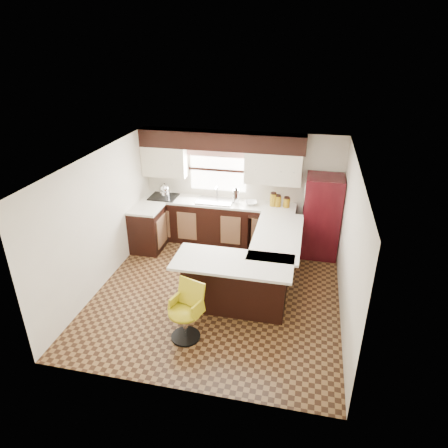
% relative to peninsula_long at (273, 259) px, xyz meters
% --- Properties ---
extents(floor, '(4.40, 4.40, 0.00)m').
position_rel_peninsula_long_xyz_m(floor, '(-0.90, -0.62, -0.45)').
color(floor, '#49301A').
rests_on(floor, ground).
extents(ceiling, '(4.40, 4.40, 0.00)m').
position_rel_peninsula_long_xyz_m(ceiling, '(-0.90, -0.62, 1.95)').
color(ceiling, silver).
rests_on(ceiling, wall_back).
extents(wall_back, '(4.40, 0.00, 4.40)m').
position_rel_peninsula_long_xyz_m(wall_back, '(-0.90, 1.58, 0.75)').
color(wall_back, beige).
rests_on(wall_back, floor).
extents(wall_front, '(4.40, 0.00, 4.40)m').
position_rel_peninsula_long_xyz_m(wall_front, '(-0.90, -2.83, 0.75)').
color(wall_front, beige).
rests_on(wall_front, floor).
extents(wall_left, '(0.00, 4.40, 4.40)m').
position_rel_peninsula_long_xyz_m(wall_left, '(-3.00, -0.62, 0.75)').
color(wall_left, beige).
rests_on(wall_left, floor).
extents(wall_right, '(0.00, 4.40, 4.40)m').
position_rel_peninsula_long_xyz_m(wall_right, '(1.20, -0.62, 0.75)').
color(wall_right, beige).
rests_on(wall_right, floor).
extents(base_cab_back, '(3.30, 0.60, 0.90)m').
position_rel_peninsula_long_xyz_m(base_cab_back, '(-1.35, 1.28, 0.00)').
color(base_cab_back, black).
rests_on(base_cab_back, floor).
extents(base_cab_left, '(0.60, 0.70, 0.90)m').
position_rel_peninsula_long_xyz_m(base_cab_left, '(-2.70, 0.62, 0.00)').
color(base_cab_left, black).
rests_on(base_cab_left, floor).
extents(counter_back, '(3.30, 0.60, 0.04)m').
position_rel_peninsula_long_xyz_m(counter_back, '(-1.35, 1.28, 0.47)').
color(counter_back, silver).
rests_on(counter_back, base_cab_back).
extents(counter_left, '(0.60, 0.70, 0.04)m').
position_rel_peninsula_long_xyz_m(counter_left, '(-2.70, 0.62, 0.47)').
color(counter_left, silver).
rests_on(counter_left, base_cab_left).
extents(soffit, '(3.40, 0.35, 0.36)m').
position_rel_peninsula_long_xyz_m(soffit, '(-1.30, 1.40, 1.77)').
color(soffit, black).
rests_on(soffit, wall_back).
extents(upper_cab_left, '(0.94, 0.35, 0.64)m').
position_rel_peninsula_long_xyz_m(upper_cab_left, '(-2.52, 1.40, 1.27)').
color(upper_cab_left, beige).
rests_on(upper_cab_left, wall_back).
extents(upper_cab_right, '(1.14, 0.35, 0.64)m').
position_rel_peninsula_long_xyz_m(upper_cab_right, '(-0.22, 1.40, 1.27)').
color(upper_cab_right, beige).
rests_on(upper_cab_right, wall_back).
extents(window_pane, '(1.20, 0.02, 0.90)m').
position_rel_peninsula_long_xyz_m(window_pane, '(-1.40, 1.56, 1.10)').
color(window_pane, white).
rests_on(window_pane, wall_back).
extents(valance, '(1.30, 0.06, 0.18)m').
position_rel_peninsula_long_xyz_m(valance, '(-1.40, 1.52, 1.49)').
color(valance, '#D19B93').
rests_on(valance, wall_back).
extents(sink, '(0.75, 0.45, 0.03)m').
position_rel_peninsula_long_xyz_m(sink, '(-1.40, 1.25, 0.51)').
color(sink, '#B2B2B7').
rests_on(sink, counter_back).
extents(dishwasher, '(0.58, 0.03, 0.78)m').
position_rel_peninsula_long_xyz_m(dishwasher, '(-0.35, 0.99, -0.02)').
color(dishwasher, black).
rests_on(dishwasher, floor).
extents(cooktop, '(0.58, 0.50, 0.02)m').
position_rel_peninsula_long_xyz_m(cooktop, '(-2.55, 1.25, 0.51)').
color(cooktop, black).
rests_on(cooktop, counter_back).
extents(peninsula_long, '(0.60, 1.95, 0.90)m').
position_rel_peninsula_long_xyz_m(peninsula_long, '(0.00, 0.00, 0.00)').
color(peninsula_long, black).
rests_on(peninsula_long, floor).
extents(peninsula_return, '(1.65, 0.60, 0.90)m').
position_rel_peninsula_long_xyz_m(peninsula_return, '(-0.53, -0.97, 0.00)').
color(peninsula_return, black).
rests_on(peninsula_return, floor).
extents(counter_pen_long, '(0.84, 1.95, 0.04)m').
position_rel_peninsula_long_xyz_m(counter_pen_long, '(0.05, 0.00, 0.47)').
color(counter_pen_long, silver).
rests_on(counter_pen_long, peninsula_long).
extents(counter_pen_return, '(1.89, 0.84, 0.04)m').
position_rel_peninsula_long_xyz_m(counter_pen_return, '(-0.55, -1.06, 0.47)').
color(counter_pen_return, silver).
rests_on(counter_pen_return, peninsula_return).
extents(refrigerator, '(0.72, 0.69, 1.68)m').
position_rel_peninsula_long_xyz_m(refrigerator, '(0.82, 1.20, 0.39)').
color(refrigerator, '#3B090F').
rests_on(refrigerator, floor).
extents(bar_chair, '(0.61, 0.61, 0.91)m').
position_rel_peninsula_long_xyz_m(bar_chair, '(-1.10, -1.86, 0.00)').
color(bar_chair, gold).
rests_on(bar_chair, floor).
extents(kettle, '(0.22, 0.22, 0.30)m').
position_rel_peninsula_long_xyz_m(kettle, '(-2.51, 1.26, 0.67)').
color(kettle, silver).
rests_on(kettle, cooktop).
extents(percolator, '(0.14, 0.14, 0.30)m').
position_rel_peninsula_long_xyz_m(percolator, '(-0.95, 1.28, 0.65)').
color(percolator, silver).
rests_on(percolator, counter_back).
extents(mixing_bowl, '(0.31, 0.31, 0.06)m').
position_rel_peninsula_long_xyz_m(mixing_bowl, '(-0.63, 1.28, 0.53)').
color(mixing_bowl, white).
rests_on(mixing_bowl, counter_back).
extents(canister_large, '(0.13, 0.13, 0.26)m').
position_rel_peninsula_long_xyz_m(canister_large, '(-0.18, 1.30, 0.63)').
color(canister_large, '#9B7511').
rests_on(canister_large, counter_back).
extents(canister_med, '(0.13, 0.13, 0.22)m').
position_rel_peninsula_long_xyz_m(canister_med, '(-0.08, 1.30, 0.61)').
color(canister_med, '#9B7511').
rests_on(canister_med, counter_back).
extents(canister_small, '(0.14, 0.14, 0.19)m').
position_rel_peninsula_long_xyz_m(canister_small, '(0.10, 1.30, 0.59)').
color(canister_small, '#9B7511').
rests_on(canister_small, counter_back).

